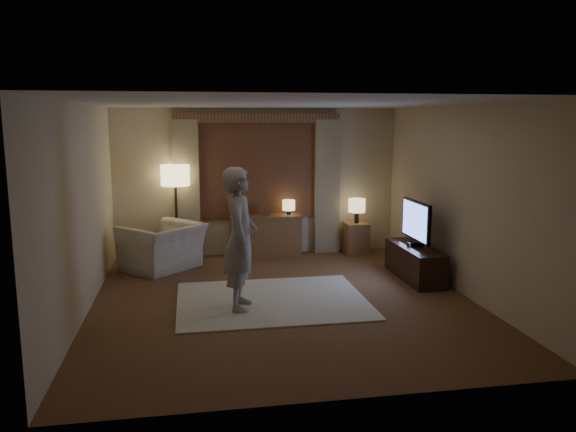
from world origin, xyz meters
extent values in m
cube|color=brown|center=(0.00, 0.00, -0.01)|extent=(5.00, 5.50, 0.02)
cube|color=silver|center=(0.00, 0.00, 2.61)|extent=(5.00, 5.50, 0.02)
cube|color=beige|center=(0.00, 2.76, 1.30)|extent=(5.00, 0.02, 2.60)
cube|color=beige|center=(0.00, -2.76, 1.30)|extent=(5.00, 0.02, 2.60)
cube|color=beige|center=(-2.51, 0.00, 1.30)|extent=(0.02, 5.50, 2.60)
cube|color=beige|center=(2.51, 0.00, 1.30)|extent=(0.02, 5.50, 2.60)
cube|color=black|center=(0.00, 2.73, 1.55)|extent=(2.00, 0.01, 1.70)
cube|color=brown|center=(0.00, 2.72, 1.55)|extent=(2.08, 0.04, 1.78)
cube|color=tan|center=(-1.25, 2.65, 1.20)|extent=(0.45, 0.12, 2.40)
cube|color=tan|center=(1.25, 2.65, 1.20)|extent=(0.45, 0.12, 2.40)
cube|color=brown|center=(0.00, 2.67, 2.42)|extent=(2.90, 0.14, 0.16)
cube|color=beige|center=(-0.15, 0.02, 0.01)|extent=(2.50, 2.00, 0.02)
cube|color=brown|center=(0.12, 2.50, 0.35)|extent=(1.20, 0.40, 0.70)
cube|color=brown|center=(0.12, 2.50, 0.80)|extent=(0.16, 0.02, 0.20)
imported|color=#999999|center=(-0.28, 2.50, 0.85)|extent=(0.17, 0.13, 0.30)
cylinder|color=black|center=(0.52, 2.50, 0.76)|extent=(0.08, 0.08, 0.12)
cylinder|color=#FFE499|center=(0.52, 2.50, 0.91)|extent=(0.22, 0.22, 0.18)
cylinder|color=black|center=(-1.43, 2.50, 0.02)|extent=(0.35, 0.35, 0.03)
cylinder|color=black|center=(-1.43, 2.50, 0.65)|extent=(0.04, 0.04, 1.31)
cylinder|color=#FFE499|center=(-1.43, 2.50, 1.47)|extent=(0.48, 0.48, 0.35)
imported|color=beige|center=(-1.65, 1.92, 0.37)|extent=(1.51, 1.51, 0.74)
cube|color=brown|center=(1.75, 2.45, 0.28)|extent=(0.40, 0.40, 0.56)
cylinder|color=black|center=(1.75, 2.45, 0.66)|extent=(0.08, 0.08, 0.20)
cylinder|color=#FFE499|center=(1.75, 2.45, 0.88)|extent=(0.30, 0.30, 0.24)
cube|color=black|center=(2.15, 0.71, 0.25)|extent=(0.45, 1.40, 0.50)
cube|color=black|center=(2.15, 0.71, 0.53)|extent=(0.24, 0.11, 0.06)
cube|color=black|center=(2.15, 0.71, 0.90)|extent=(0.05, 0.96, 0.59)
cube|color=#5D80FF|center=(2.12, 0.71, 0.90)|extent=(0.00, 0.90, 0.53)
imported|color=#A4A097|center=(-0.58, -0.23, 0.92)|extent=(0.54, 0.72, 1.80)
camera|label=1|loc=(-1.19, -7.11, 2.39)|focal=35.00mm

